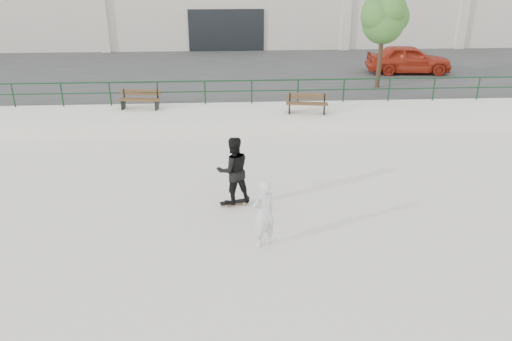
{
  "coord_description": "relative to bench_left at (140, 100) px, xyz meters",
  "views": [
    {
      "loc": [
        -0.08,
        -10.17,
        6.35
      ],
      "look_at": [
        0.66,
        2.0,
        1.11
      ],
      "focal_mm": 35.0,
      "sensor_mm": 36.0,
      "label": 1
    }
  ],
  "objects": [
    {
      "name": "railing",
      "position": [
        3.68,
        0.54,
        0.36
      ],
      "size": [
        28.0,
        0.06,
        1.03
      ],
      "color": "#14381F",
      "rests_on": "ledge"
    },
    {
      "name": "skateboard",
      "position": [
        3.73,
        -8.05,
        -0.81
      ],
      "size": [
        0.81,
        0.4,
        0.09
      ],
      "rotation": [
        0.0,
        0.0,
        0.27
      ],
      "color": "black",
      "rests_on": "ground"
    },
    {
      "name": "tree",
      "position": [
        10.96,
        3.11,
        2.86
      ],
      "size": [
        2.44,
        2.17,
        4.33
      ],
      "color": "#433021",
      "rests_on": "parking_strip"
    },
    {
      "name": "bench_right",
      "position": [
        6.83,
        -1.01,
        -0.0
      ],
      "size": [
        1.73,
        0.74,
        0.77
      ],
      "rotation": [
        0.0,
        0.0,
        -0.15
      ],
      "color": "#4F391B",
      "rests_on": "ledge"
    },
    {
      "name": "parking_strip",
      "position": [
        3.68,
        7.74,
        -0.64
      ],
      "size": [
        60.0,
        14.0,
        0.5
      ],
      "primitive_type": "cube",
      "color": "#353535",
      "rests_on": "ground"
    },
    {
      "name": "ground",
      "position": [
        3.68,
        -10.26,
        -0.89
      ],
      "size": [
        120.0,
        120.0,
        0.0
      ],
      "primitive_type": "plane",
      "color": "silver",
      "rests_on": "ground"
    },
    {
      "name": "standing_skater",
      "position": [
        3.73,
        -8.05,
        0.15
      ],
      "size": [
        1.07,
        0.93,
        1.89
      ],
      "primitive_type": "imported",
      "rotation": [
        0.0,
        0.0,
        3.41
      ],
      "color": "black",
      "rests_on": "skateboard"
    },
    {
      "name": "ledge",
      "position": [
        3.68,
        -0.76,
        -0.64
      ],
      "size": [
        30.0,
        3.0,
        0.5
      ],
      "primitive_type": "cube",
      "color": "silver",
      "rests_on": "ground"
    },
    {
      "name": "seated_skater",
      "position": [
        4.4,
        -10.16,
        -0.05
      ],
      "size": [
        0.73,
        0.66,
        1.67
      ],
      "primitive_type": "imported",
      "rotation": [
        0.0,
        0.0,
        3.69
      ],
      "color": "silver",
      "rests_on": "ground"
    },
    {
      "name": "bench_left",
      "position": [
        0.0,
        0.0,
        0.0
      ],
      "size": [
        1.74,
        0.69,
        0.78
      ],
      "rotation": [
        0.0,
        0.0,
        -0.12
      ],
      "color": "#4F391B",
      "rests_on": "ledge"
    },
    {
      "name": "red_car",
      "position": [
        13.47,
        6.16,
        0.37
      ],
      "size": [
        4.57,
        2.1,
        1.52
      ],
      "primitive_type": "imported",
      "rotation": [
        0.0,
        0.0,
        1.5
      ],
      "color": "#A42714",
      "rests_on": "parking_strip"
    }
  ]
}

